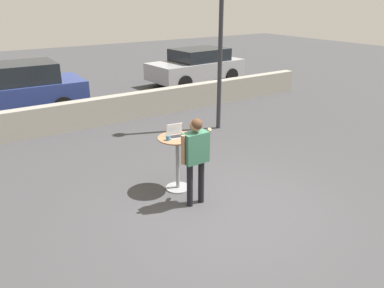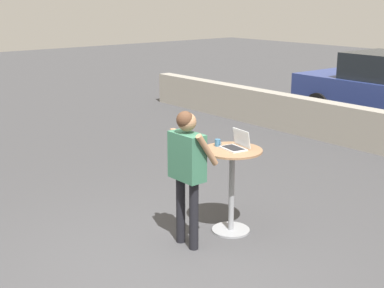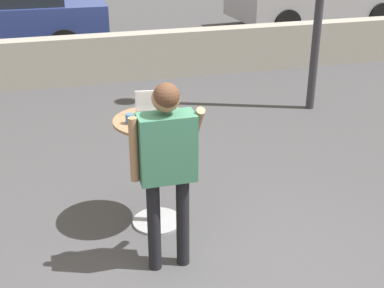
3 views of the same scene
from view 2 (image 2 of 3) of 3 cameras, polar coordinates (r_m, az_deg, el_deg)
name	(u,v)px [view 2 (image 2 of 3)]	position (r m, az deg, el deg)	size (l,w,h in m)	color
ground_plane	(169,267)	(6.05, -2.48, -12.95)	(50.00, 50.00, 0.00)	#3D3D3F
cafe_table	(232,178)	(6.64, 4.27, -3.64)	(0.74, 0.74, 1.08)	gray
laptop	(236,144)	(6.55, 4.74, -0.05)	(0.35, 0.30, 0.23)	silver
coffee_mug	(218,143)	(6.65, 2.75, 0.14)	(0.10, 0.07, 0.09)	#336084
standing_person	(187,162)	(6.14, -0.54, -1.89)	(0.59, 0.36, 1.64)	black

